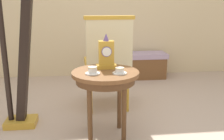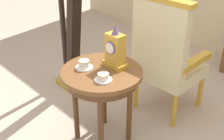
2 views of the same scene
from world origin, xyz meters
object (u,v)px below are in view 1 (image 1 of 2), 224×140
object	(u,v)px
teacup_left	(93,71)
mantel_clock	(106,54)
side_table	(105,80)
armchair	(108,62)
harp	(19,60)
window_bench	(132,65)
teacup_right	(120,71)

from	to	relation	value
teacup_left	mantel_clock	distance (m)	0.26
side_table	armchair	bearing A→B (deg)	82.95
side_table	harp	xyz separation A→B (m)	(-0.85, 0.33, 0.14)
side_table	mantel_clock	distance (m)	0.25
teacup_left	armchair	bearing A→B (deg)	74.83
side_table	mantel_clock	xyz separation A→B (m)	(0.02, 0.12, 0.22)
side_table	harp	world-z (taller)	harp
side_table	teacup_left	xyz separation A→B (m)	(-0.12, -0.07, 0.12)
mantel_clock	armchair	size ratio (longest dim) A/B	0.29
armchair	harp	distance (m)	1.00
window_bench	teacup_left	bearing A→B (deg)	-110.00
teacup_left	teacup_right	world-z (taller)	teacup_left
side_table	armchair	distance (m)	0.68
window_bench	mantel_clock	bearing A→B (deg)	-108.15
mantel_clock	window_bench	size ratio (longest dim) A/B	0.28
teacup_left	harp	distance (m)	0.84
mantel_clock	armchair	xyz separation A→B (m)	(0.06, 0.55, -0.20)
teacup_left	harp	bearing A→B (deg)	150.79
mantel_clock	side_table	bearing A→B (deg)	-99.05
harp	teacup_left	bearing A→B (deg)	-29.21
side_table	window_bench	world-z (taller)	side_table
teacup_left	window_bench	bearing A→B (deg)	70.00
teacup_left	harp	size ratio (longest dim) A/B	0.08
side_table	teacup_left	distance (m)	0.18
armchair	harp	bearing A→B (deg)	-160.08
mantel_clock	window_bench	distance (m)	2.05
teacup_right	mantel_clock	bearing A→B (deg)	115.78
armchair	window_bench	distance (m)	1.48
teacup_right	armchair	bearing A→B (deg)	92.81
teacup_right	side_table	bearing A→B (deg)	142.83
side_table	teacup_left	world-z (taller)	teacup_left
teacup_right	harp	bearing A→B (deg)	156.34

